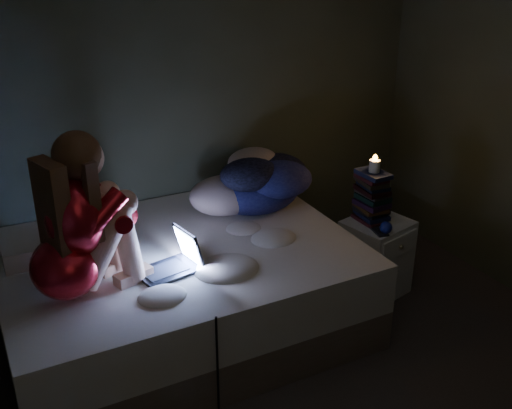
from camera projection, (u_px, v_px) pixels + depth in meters
wall_back at (189, 92)px, 4.22m from camera, size 3.60×0.02×2.60m
bed at (180, 289)px, 3.80m from camera, size 2.08×1.56×0.57m
pillow at (39, 248)px, 3.55m from camera, size 0.41×0.29×0.12m
woman at (59, 222)px, 3.00m from camera, size 0.62×0.50×0.88m
laptop at (166, 253)px, 3.37m from camera, size 0.38×0.30×0.24m
clothes_pile at (255, 180)px, 4.15m from camera, size 0.81×0.73×0.40m
nightstand at (375, 257)px, 4.20m from camera, size 0.48×0.44×0.54m
book_stack at (372, 196)px, 4.04m from camera, size 0.19×0.25×0.35m
candle at (374, 166)px, 3.95m from camera, size 0.07×0.07×0.08m
phone at (374, 231)px, 3.95m from camera, size 0.12×0.16×0.01m
blue_orb at (380, 228)px, 3.92m from camera, size 0.08×0.08×0.08m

